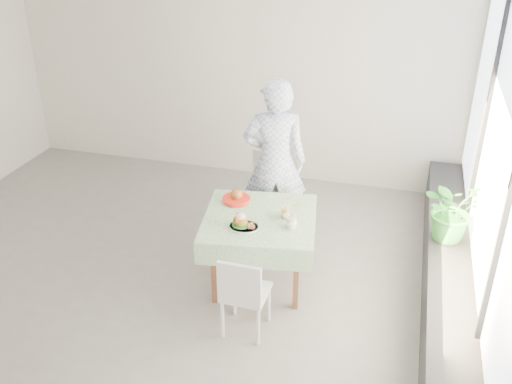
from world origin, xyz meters
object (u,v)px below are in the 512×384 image
(potted_plant, at_px, (453,209))
(diner, at_px, (275,163))
(cafe_table, at_px, (260,242))
(chair_far, at_px, (265,213))
(chair_near, at_px, (246,308))
(main_dish, at_px, (242,223))
(juice_cup_orange, at_px, (285,212))

(potted_plant, bearing_deg, diner, 169.71)
(cafe_table, distance_m, potted_plant, 1.86)
(chair_far, xyz_separation_m, chair_near, (0.25, -1.58, -0.05))
(cafe_table, distance_m, main_dish, 0.41)
(chair_near, distance_m, juice_cup_orange, 0.97)
(main_dish, relative_size, juice_cup_orange, 1.12)
(diner, bearing_deg, chair_near, 79.94)
(chair_far, bearing_deg, main_dish, -86.38)
(juice_cup_orange, bearing_deg, main_dish, -140.84)
(chair_near, height_order, juice_cup_orange, juice_cup_orange)
(cafe_table, xyz_separation_m, chair_far, (-0.17, 0.84, -0.16))
(juice_cup_orange, bearing_deg, chair_far, 117.29)
(cafe_table, distance_m, chair_near, 0.77)
(chair_near, bearing_deg, cafe_table, 95.81)
(diner, distance_m, potted_plant, 1.85)
(chair_far, relative_size, main_dish, 3.44)
(chair_near, relative_size, diner, 0.43)
(cafe_table, xyz_separation_m, diner, (-0.06, 0.84, 0.47))
(diner, xyz_separation_m, potted_plant, (1.81, -0.33, -0.11))
(cafe_table, height_order, juice_cup_orange, juice_cup_orange)
(chair_far, distance_m, diner, 0.64)
(chair_far, relative_size, potted_plant, 1.52)
(cafe_table, xyz_separation_m, potted_plant, (1.75, 0.51, 0.36))
(chair_far, bearing_deg, juice_cup_orange, -62.71)
(juice_cup_orange, bearing_deg, chair_near, -101.72)
(main_dish, distance_m, potted_plant, 2.00)
(diner, relative_size, main_dish, 6.66)
(diner, height_order, potted_plant, diner)
(cafe_table, distance_m, chair_far, 0.88)
(chair_near, relative_size, potted_plant, 1.26)
(cafe_table, xyz_separation_m, juice_cup_orange, (0.24, 0.05, 0.34))
(cafe_table, height_order, potted_plant, potted_plant)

